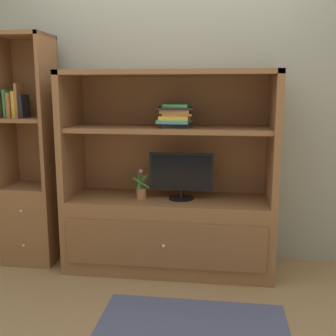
{
  "coord_description": "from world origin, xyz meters",
  "views": [
    {
      "loc": [
        0.41,
        -2.7,
        1.41
      ],
      "look_at": [
        0.0,
        0.35,
        0.83
      ],
      "focal_mm": 43.69,
      "sensor_mm": 36.0,
      "label": 1
    }
  ],
  "objects_px": {
    "tv_monitor": "(181,175)",
    "potted_plant": "(141,192)",
    "bookshelf_tall": "(32,188)",
    "upright_book_row": "(16,104)",
    "media_console": "(169,209)",
    "magazine_stack": "(176,115)"
  },
  "relations": [
    {
      "from": "magazine_stack",
      "to": "potted_plant",
      "type": "bearing_deg",
      "value": -168.9
    },
    {
      "from": "media_console",
      "to": "magazine_stack",
      "type": "height_order",
      "value": "media_console"
    },
    {
      "from": "bookshelf_tall",
      "to": "upright_book_row",
      "type": "relative_size",
      "value": 6.82
    },
    {
      "from": "media_console",
      "to": "tv_monitor",
      "type": "relative_size",
      "value": 3.27
    },
    {
      "from": "bookshelf_tall",
      "to": "upright_book_row",
      "type": "xyz_separation_m",
      "value": [
        -0.08,
        -0.01,
        0.69
      ]
    },
    {
      "from": "media_console",
      "to": "upright_book_row",
      "type": "relative_size",
      "value": 6.0
    },
    {
      "from": "upright_book_row",
      "to": "potted_plant",
      "type": "bearing_deg",
      "value": -2.81
    },
    {
      "from": "tv_monitor",
      "to": "media_console",
      "type": "bearing_deg",
      "value": 164.71
    },
    {
      "from": "tv_monitor",
      "to": "potted_plant",
      "type": "height_order",
      "value": "tv_monitor"
    },
    {
      "from": "magazine_stack",
      "to": "upright_book_row",
      "type": "bearing_deg",
      "value": -179.93
    },
    {
      "from": "magazine_stack",
      "to": "bookshelf_tall",
      "type": "relative_size",
      "value": 0.19
    },
    {
      "from": "media_console",
      "to": "bookshelf_tall",
      "type": "xyz_separation_m",
      "value": [
        -1.15,
        0.0,
        0.13
      ]
    },
    {
      "from": "magazine_stack",
      "to": "upright_book_row",
      "type": "xyz_separation_m",
      "value": [
        -1.28,
        -0.0,
        0.08
      ]
    },
    {
      "from": "tv_monitor",
      "to": "bookshelf_tall",
      "type": "bearing_deg",
      "value": 178.67
    },
    {
      "from": "media_console",
      "to": "upright_book_row",
      "type": "bearing_deg",
      "value": -179.62
    },
    {
      "from": "tv_monitor",
      "to": "potted_plant",
      "type": "relative_size",
      "value": 2.08
    },
    {
      "from": "potted_plant",
      "to": "bookshelf_tall",
      "type": "height_order",
      "value": "bookshelf_tall"
    },
    {
      "from": "magazine_stack",
      "to": "bookshelf_tall",
      "type": "bearing_deg",
      "value": 179.6
    },
    {
      "from": "tv_monitor",
      "to": "bookshelf_tall",
      "type": "relative_size",
      "value": 0.27
    },
    {
      "from": "media_console",
      "to": "magazine_stack",
      "type": "relative_size",
      "value": 4.7
    },
    {
      "from": "bookshelf_tall",
      "to": "upright_book_row",
      "type": "height_order",
      "value": "bookshelf_tall"
    },
    {
      "from": "tv_monitor",
      "to": "upright_book_row",
      "type": "relative_size",
      "value": 1.84
    }
  ]
}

